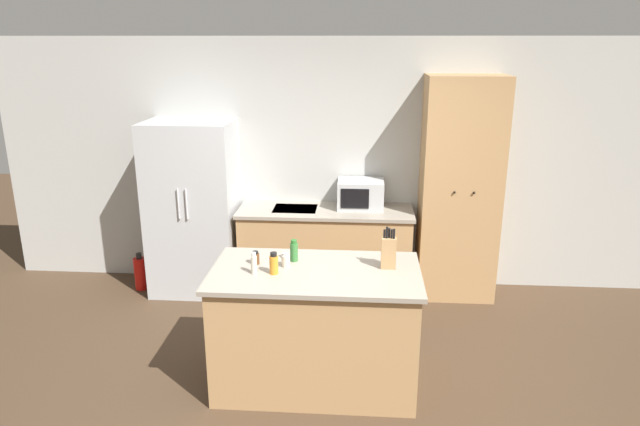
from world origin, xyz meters
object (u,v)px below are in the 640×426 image
spice_bottle_short_red (256,258)px  spice_bottle_amber_oil (274,264)px  refrigerator (193,208)px  spice_bottle_tall_dark (294,251)px  spice_bottle_pale_salt (286,260)px  fire_extinguisher (140,273)px  pantry_cabinet (460,190)px  microwave (361,194)px  knife_block (389,252)px  spice_bottle_green_herb (254,264)px

spice_bottle_short_red → spice_bottle_amber_oil: size_ratio=0.62×
refrigerator → spice_bottle_tall_dark: refrigerator is taller
spice_bottle_pale_salt → fire_extinguisher: size_ratio=0.27×
refrigerator → spice_bottle_pale_salt: bearing=-53.7°
pantry_cabinet → spice_bottle_amber_oil: pantry_cabinet is taller
microwave → knife_block: 1.70m
spice_bottle_short_red → spice_bottle_amber_oil: (0.17, -0.18, 0.03)m
spice_bottle_short_red → spice_bottle_pale_salt: bearing=-8.2°
spice_bottle_green_herb → spice_bottle_short_red: bearing=97.2°
spice_bottle_tall_dark → spice_bottle_green_herb: 0.37m
fire_extinguisher → knife_block: bearing=-30.6°
microwave → fire_extinguisher: 2.49m
microwave → fire_extinguisher: bearing=-175.4°
refrigerator → knife_block: bearing=-39.0°
knife_block → microwave: bearing=97.3°
refrigerator → pantry_cabinet: pantry_cabinet is taller
knife_block → spice_bottle_short_red: size_ratio=3.19×
pantry_cabinet → spice_bottle_tall_dark: pantry_cabinet is taller
pantry_cabinet → fire_extinguisher: 3.45m
pantry_cabinet → knife_block: (-0.77, -1.64, -0.06)m
microwave → spice_bottle_green_herb: (-0.76, -1.87, -0.03)m
microwave → spice_bottle_pale_salt: (-0.55, -1.72, -0.06)m
refrigerator → knife_block: refrigerator is taller
spice_bottle_tall_dark → spice_bottle_amber_oil: bearing=-114.3°
microwave → spice_bottle_amber_oil: size_ratio=2.84×
pantry_cabinet → spice_bottle_amber_oil: size_ratio=13.70×
knife_block → spice_bottle_pale_salt: bearing=-178.0°
spice_bottle_amber_oil → spice_bottle_pale_salt: bearing=64.5°
refrigerator → microwave: (1.72, 0.12, 0.15)m
refrigerator → spice_bottle_green_herb: bearing=-61.2°
knife_block → fire_extinguisher: 3.08m
refrigerator → spice_bottle_tall_dark: bearing=-50.4°
knife_block → spice_bottle_green_herb: bearing=-169.6°
spice_bottle_amber_oil → spice_bottle_green_herb: (-0.14, -0.01, -0.00)m
refrigerator → spice_bottle_tall_dark: (1.22, -1.48, 0.12)m
spice_bottle_tall_dark → spice_bottle_short_red: bearing=-163.9°
pantry_cabinet → microwave: bearing=177.3°
spice_bottle_amber_oil → spice_bottle_pale_salt: (0.07, 0.14, -0.03)m
refrigerator → spice_bottle_green_herb: size_ratio=11.03×
spice_bottle_amber_oil → fire_extinguisher: spice_bottle_amber_oil is taller
knife_block → spice_bottle_pale_salt: 0.77m
pantry_cabinet → microwave: 0.99m
pantry_cabinet → spice_bottle_pale_salt: 2.27m
spice_bottle_amber_oil → spice_bottle_pale_salt: spice_bottle_amber_oil is taller
pantry_cabinet → spice_bottle_pale_salt: pantry_cabinet is taller
spice_bottle_pale_salt → fire_extinguisher: (-1.78, 1.53, -0.81)m
pantry_cabinet → fire_extinguisher: pantry_cabinet is taller
knife_block → spice_bottle_green_herb: 0.99m
spice_bottle_amber_oil → fire_extinguisher: 2.53m
spice_bottle_tall_dark → spice_bottle_amber_oil: size_ratio=1.04×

